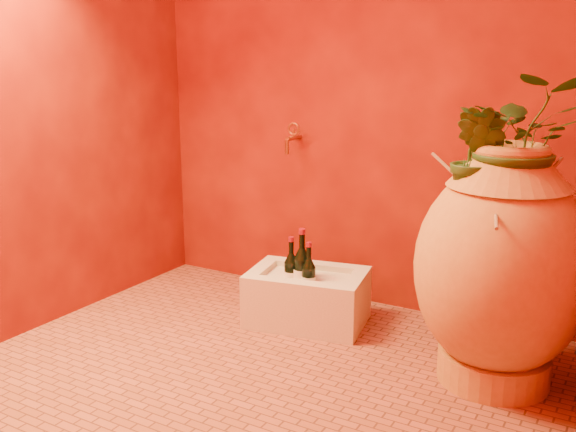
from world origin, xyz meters
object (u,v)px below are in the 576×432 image
Objects in this scene: wine_bottle_a at (309,279)px; wine_bottle_c at (291,274)px; wine_bottle_b at (302,272)px; amphora at (501,267)px; wall_tap at (292,137)px; stone_basin at (307,298)px.

wine_bottle_c is (-0.11, 0.02, 0.00)m from wine_bottle_a.
wine_bottle_b is 0.06m from wine_bottle_c.
amphora is at bearing -6.22° from wine_bottle_c.
wine_bottle_a is 0.11m from wine_bottle_c.
wine_bottle_c is (-0.06, -0.00, -0.02)m from wine_bottle_b.
amphora is 1.40m from wall_tap.
wall_tap reaches higher than wine_bottle_a.
wine_bottle_b is at bearing 4.80° from wine_bottle_c.
wine_bottle_b is at bearing 156.57° from wine_bottle_a.
stone_basin is 0.13m from wine_bottle_a.
wall_tap is (-0.27, 0.37, 0.62)m from wine_bottle_b.
wine_bottle_a is 0.82m from wall_tap.
amphora is 1.04m from stone_basin.
stone_basin is at bearing 171.69° from amphora.
wall_tap reaches higher than stone_basin.
amphora reaches higher than wine_bottle_a.
wine_bottle_c reaches higher than wine_bottle_a.
amphora is at bearing -5.92° from wine_bottle_a.
wine_bottle_a is at bearing -8.76° from wine_bottle_c.
wine_bottle_c reaches higher than stone_basin.
stone_basin is 0.89m from wall_tap.
wall_tap is at bearing 129.08° from wine_bottle_a.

